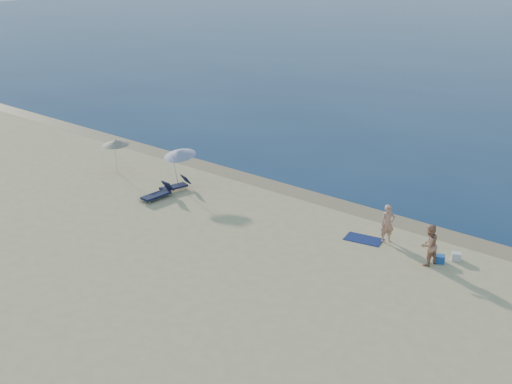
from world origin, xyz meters
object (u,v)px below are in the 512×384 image
person_left (388,224)px  blue_cooler (439,259)px  umbrella_near (179,153)px  person_right (429,245)px

person_left → blue_cooler: (2.71, -0.41, -0.72)m
umbrella_near → person_left: bearing=7.7°
person_left → umbrella_near: bearing=134.7°
person_right → person_left: bearing=-89.3°
person_left → umbrella_near: 12.26m
person_left → blue_cooler: person_left is taller
umbrella_near → person_right: bearing=3.5°
person_right → blue_cooler: size_ratio=3.83×
person_left → person_right: person_right is taller
blue_cooler → umbrella_near: (-14.88, -0.64, 1.80)m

